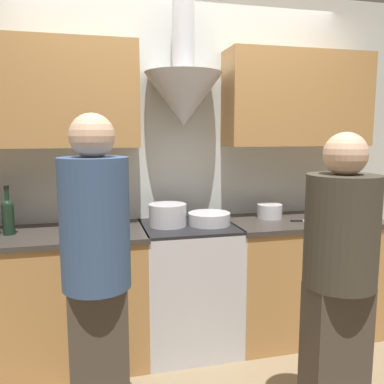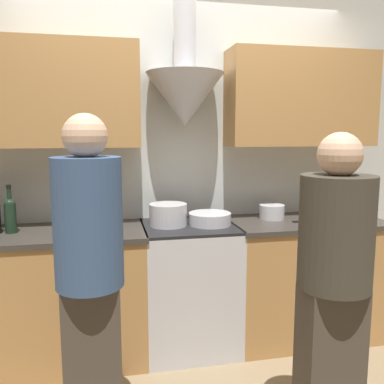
{
  "view_description": "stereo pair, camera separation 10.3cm",
  "coord_description": "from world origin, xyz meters",
  "px_view_note": "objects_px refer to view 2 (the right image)",
  "views": [
    {
      "loc": [
        -0.65,
        -2.42,
        1.54
      ],
      "look_at": [
        0.0,
        0.21,
        1.15
      ],
      "focal_mm": 38.0,
      "sensor_mm": 36.0,
      "label": 1
    },
    {
      "loc": [
        -0.55,
        -2.44,
        1.54
      ],
      "look_at": [
        0.0,
        0.21,
        1.15
      ],
      "focal_mm": 38.0,
      "sensor_mm": 36.0,
      "label": 2
    }
  ],
  "objects_px": {
    "orange_fruit": "(353,208)",
    "wine_bottle_4": "(10,213)",
    "person_foreground_left": "(90,273)",
    "stove_range": "(189,286)",
    "person_foreground_right": "(333,284)",
    "mixing_bowl": "(210,219)",
    "stock_pot": "(168,215)",
    "saucepan": "(272,212)"
  },
  "relations": [
    {
      "from": "mixing_bowl",
      "to": "saucepan",
      "type": "bearing_deg",
      "value": 11.27
    },
    {
      "from": "mixing_bowl",
      "to": "orange_fruit",
      "type": "xyz_separation_m",
      "value": [
        1.23,
        0.14,
        0.0
      ]
    },
    {
      "from": "mixing_bowl",
      "to": "person_foreground_left",
      "type": "relative_size",
      "value": 0.18
    },
    {
      "from": "mixing_bowl",
      "to": "orange_fruit",
      "type": "distance_m",
      "value": 1.24
    },
    {
      "from": "stock_pot",
      "to": "orange_fruit",
      "type": "xyz_separation_m",
      "value": [
        1.52,
        0.11,
        -0.03
      ]
    },
    {
      "from": "stove_range",
      "to": "orange_fruit",
      "type": "bearing_deg",
      "value": 5.34
    },
    {
      "from": "stock_pot",
      "to": "person_foreground_left",
      "type": "relative_size",
      "value": 0.16
    },
    {
      "from": "stove_range",
      "to": "saucepan",
      "type": "xyz_separation_m",
      "value": [
        0.66,
        0.09,
        0.5
      ]
    },
    {
      "from": "stock_pot",
      "to": "orange_fruit",
      "type": "height_order",
      "value": "stock_pot"
    },
    {
      "from": "orange_fruit",
      "to": "stock_pot",
      "type": "bearing_deg",
      "value": -175.72
    },
    {
      "from": "person_foreground_left",
      "to": "wine_bottle_4",
      "type": "bearing_deg",
      "value": 120.38
    },
    {
      "from": "orange_fruit",
      "to": "person_foreground_right",
      "type": "xyz_separation_m",
      "value": [
        -0.92,
        -1.25,
        -0.09
      ]
    },
    {
      "from": "person_foreground_right",
      "to": "mixing_bowl",
      "type": "bearing_deg",
      "value": 105.67
    },
    {
      "from": "stock_pot",
      "to": "saucepan",
      "type": "height_order",
      "value": "stock_pot"
    },
    {
      "from": "saucepan",
      "to": "person_foreground_right",
      "type": "relative_size",
      "value": 0.12
    },
    {
      "from": "stock_pot",
      "to": "stove_range",
      "type": "bearing_deg",
      "value": -5.7
    },
    {
      "from": "orange_fruit",
      "to": "saucepan",
      "type": "xyz_separation_m",
      "value": [
        -0.72,
        -0.04,
        0.01
      ]
    },
    {
      "from": "stove_range",
      "to": "orange_fruit",
      "type": "xyz_separation_m",
      "value": [
        1.37,
        0.13,
        0.49
      ]
    },
    {
      "from": "orange_fruit",
      "to": "person_foreground_right",
      "type": "bearing_deg",
      "value": -126.3
    },
    {
      "from": "wine_bottle_4",
      "to": "saucepan",
      "type": "height_order",
      "value": "wine_bottle_4"
    },
    {
      "from": "stock_pot",
      "to": "person_foreground_left",
      "type": "bearing_deg",
      "value": -118.74
    },
    {
      "from": "orange_fruit",
      "to": "person_foreground_left",
      "type": "xyz_separation_m",
      "value": [
        -2.02,
        -1.02,
        -0.04
      ]
    },
    {
      "from": "stove_range",
      "to": "wine_bottle_4",
      "type": "xyz_separation_m",
      "value": [
        -1.18,
        0.01,
        0.58
      ]
    },
    {
      "from": "orange_fruit",
      "to": "person_foreground_left",
      "type": "relative_size",
      "value": 0.05
    },
    {
      "from": "orange_fruit",
      "to": "wine_bottle_4",
      "type": "bearing_deg",
      "value": -177.45
    },
    {
      "from": "stove_range",
      "to": "mixing_bowl",
      "type": "bearing_deg",
      "value": -6.32
    },
    {
      "from": "stock_pot",
      "to": "mixing_bowl",
      "type": "height_order",
      "value": "stock_pot"
    },
    {
      "from": "orange_fruit",
      "to": "person_foreground_left",
      "type": "height_order",
      "value": "person_foreground_left"
    },
    {
      "from": "orange_fruit",
      "to": "person_foreground_right",
      "type": "height_order",
      "value": "person_foreground_right"
    },
    {
      "from": "mixing_bowl",
      "to": "person_foreground_right",
      "type": "height_order",
      "value": "person_foreground_right"
    },
    {
      "from": "stock_pot",
      "to": "orange_fruit",
      "type": "distance_m",
      "value": 1.52
    },
    {
      "from": "stove_range",
      "to": "person_foreground_right",
      "type": "distance_m",
      "value": 1.27
    },
    {
      "from": "stove_range",
      "to": "stock_pot",
      "type": "bearing_deg",
      "value": 174.3
    },
    {
      "from": "wine_bottle_4",
      "to": "person_foreground_right",
      "type": "distance_m",
      "value": 2.0
    },
    {
      "from": "mixing_bowl",
      "to": "saucepan",
      "type": "distance_m",
      "value": 0.52
    },
    {
      "from": "stock_pot",
      "to": "person_foreground_left",
      "type": "distance_m",
      "value": 1.04
    },
    {
      "from": "person_foreground_left",
      "to": "orange_fruit",
      "type": "bearing_deg",
      "value": 26.85
    },
    {
      "from": "stove_range",
      "to": "mixing_bowl",
      "type": "distance_m",
      "value": 0.51
    },
    {
      "from": "wine_bottle_4",
      "to": "stock_pot",
      "type": "relative_size",
      "value": 1.2
    },
    {
      "from": "orange_fruit",
      "to": "person_foreground_right",
      "type": "relative_size",
      "value": 0.06
    },
    {
      "from": "wine_bottle_4",
      "to": "orange_fruit",
      "type": "relative_size",
      "value": 3.54
    },
    {
      "from": "wine_bottle_4",
      "to": "saucepan",
      "type": "bearing_deg",
      "value": 2.2
    }
  ]
}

